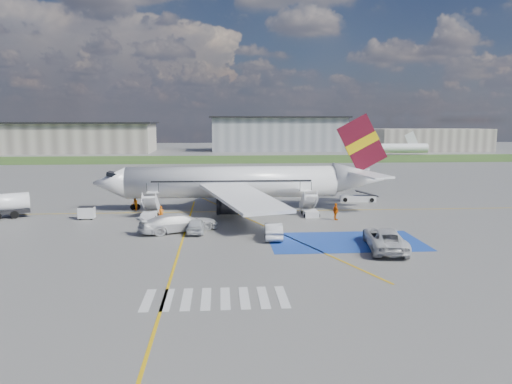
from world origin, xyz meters
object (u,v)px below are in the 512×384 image
(gpu_cart, at_px, (87,213))
(van_white_a, at_px, (385,235))
(belt_loader, at_px, (358,198))
(car_silver_b, at_px, (273,230))
(van_white_b, at_px, (179,220))
(car_silver_a, at_px, (196,226))
(airliner, at_px, (244,182))

(gpu_cart, xyz_separation_m, van_white_a, (29.28, -15.13, 0.55))
(gpu_cart, bearing_deg, belt_loader, 15.96)
(car_silver_b, xyz_separation_m, van_white_a, (9.25, -4.42, 0.45))
(belt_loader, height_order, van_white_b, van_white_b)
(belt_loader, xyz_separation_m, car_silver_b, (-14.00, -20.86, 0.38))
(belt_loader, height_order, car_silver_a, belt_loader)
(gpu_cart, distance_m, van_white_b, 13.01)
(belt_loader, distance_m, car_silver_b, 25.13)
(belt_loader, xyz_separation_m, van_white_b, (-23.14, -17.25, 0.81))
(airliner, relative_size, car_silver_b, 7.94)
(car_silver_a, distance_m, car_silver_b, 7.94)
(gpu_cart, relative_size, car_silver_b, 0.38)
(airliner, relative_size, van_white_a, 5.71)
(belt_loader, bearing_deg, car_silver_a, -131.45)
(car_silver_b, bearing_deg, car_silver_a, -18.06)
(car_silver_a, bearing_deg, airliner, -109.76)
(gpu_cart, height_order, van_white_b, van_white_b)
(belt_loader, relative_size, car_silver_a, 1.24)
(belt_loader, height_order, van_white_a, van_white_a)
(airliner, distance_m, gpu_cart, 19.03)
(car_silver_b, distance_m, van_white_a, 10.27)
(airliner, height_order, belt_loader, airliner)
(gpu_cart, xyz_separation_m, car_silver_a, (12.64, -7.79, 0.07))
(airliner, xyz_separation_m, van_white_b, (-7.11, -12.64, -2.20))
(airliner, height_order, van_white_a, airliner)
(van_white_a, bearing_deg, airliner, -52.45)
(van_white_b, bearing_deg, van_white_a, -138.66)
(car_silver_a, xyz_separation_m, car_silver_b, (7.39, -2.92, 0.03))
(van_white_a, distance_m, van_white_b, 20.07)
(van_white_b, bearing_deg, gpu_cart, 31.85)
(van_white_a, height_order, van_white_b, van_white_a)
(car_silver_a, distance_m, van_white_a, 18.19)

